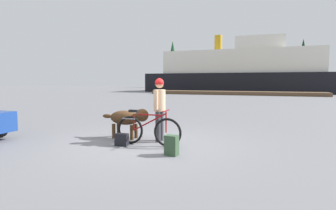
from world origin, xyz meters
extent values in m
plane|color=slate|center=(0.00, 0.00, 0.00)|extent=(160.00, 160.00, 0.00)
torus|color=black|center=(0.73, -0.17, 0.36)|extent=(0.72, 0.06, 0.72)
torus|color=black|center=(-0.31, -0.17, 0.36)|extent=(0.72, 0.06, 0.72)
cube|color=maroon|center=(0.26, -0.17, 0.78)|extent=(0.66, 0.03, 0.03)
cube|color=maroon|center=(0.24, -0.17, 0.60)|extent=(0.89, 0.03, 0.49)
cylinder|color=maroon|center=(-0.21, -0.17, 0.57)|extent=(0.03, 0.03, 0.42)
cylinder|color=maroon|center=(0.69, -0.17, 0.62)|extent=(0.03, 0.03, 0.52)
cube|color=black|center=(-0.21, -0.17, 0.86)|extent=(0.24, 0.10, 0.06)
cylinder|color=maroon|center=(0.69, -0.17, 0.90)|extent=(0.03, 0.44, 0.03)
cube|color=slate|center=(-0.33, -0.17, 0.66)|extent=(0.36, 0.14, 0.02)
cylinder|color=#333338|center=(0.29, 0.49, 0.41)|extent=(0.14, 0.14, 0.82)
cylinder|color=#333338|center=(0.29, 0.27, 0.41)|extent=(0.14, 0.14, 0.82)
cylinder|color=#D8B28C|center=(0.29, 0.38, 1.11)|extent=(0.32, 0.32, 0.58)
cylinder|color=#D8B28C|center=(0.29, 0.60, 1.14)|extent=(0.09, 0.09, 0.51)
cylinder|color=#D8B28C|center=(0.29, 0.16, 1.14)|extent=(0.09, 0.09, 0.51)
sphere|color=tan|center=(0.29, 0.38, 1.55)|extent=(0.22, 0.22, 0.22)
sphere|color=red|center=(0.29, 0.38, 1.58)|extent=(0.24, 0.24, 0.24)
ellipsoid|color=#472D19|center=(-0.78, 0.40, 0.59)|extent=(0.90, 0.48, 0.40)
sphere|color=#472D19|center=(-0.23, 0.40, 0.68)|extent=(0.36, 0.36, 0.36)
ellipsoid|color=#472D19|center=(-1.35, 0.40, 0.61)|extent=(0.32, 0.12, 0.12)
cylinder|color=#472D19|center=(-0.49, 0.53, 0.20)|extent=(0.10, 0.10, 0.41)
cylinder|color=#472D19|center=(-0.49, 0.27, 0.20)|extent=(0.10, 0.10, 0.41)
cylinder|color=#472D19|center=(-1.07, 0.53, 0.20)|extent=(0.10, 0.10, 0.41)
cylinder|color=#472D19|center=(-1.07, 0.27, 0.20)|extent=(0.10, 0.10, 0.41)
cube|color=#334C33|center=(1.07, -0.82, 0.22)|extent=(0.30, 0.23, 0.44)
cube|color=black|center=(-0.41, -0.43, 0.15)|extent=(0.33, 0.20, 0.31)
cube|color=brown|center=(-0.82, 26.21, 0.20)|extent=(19.80, 2.58, 0.40)
cube|color=black|center=(-0.99, 34.36, 1.35)|extent=(26.63, 7.82, 2.70)
cube|color=silver|center=(-0.99, 34.36, 4.30)|extent=(21.30, 6.57, 3.20)
cube|color=silver|center=(1.67, 34.36, 6.80)|extent=(6.39, 4.69, 1.80)
cylinder|color=#BF8C19|center=(-4.18, 34.36, 7.10)|extent=(1.10, 1.10, 2.40)
cylinder|color=#4C331E|center=(-18.72, 55.33, 1.63)|extent=(0.41, 0.41, 3.26)
cone|color=#1E4C28|center=(-18.72, 55.33, 7.15)|extent=(3.25, 3.25, 7.78)
cylinder|color=#4C331E|center=(-2.85, 54.91, 1.63)|extent=(0.46, 0.46, 3.25)
cone|color=#19471E|center=(-2.85, 54.91, 7.16)|extent=(4.10, 4.10, 7.82)
cylinder|color=#4C331E|center=(9.10, 53.57, 1.41)|extent=(0.33, 0.33, 2.83)
cone|color=#143819|center=(9.10, 53.57, 6.34)|extent=(2.87, 2.87, 7.02)
camera|label=1|loc=(3.03, -6.33, 1.63)|focal=29.03mm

